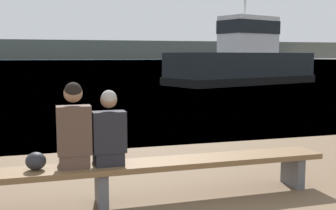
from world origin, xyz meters
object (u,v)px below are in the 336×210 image
(bench_main, at_px, (101,173))
(tugboat_red, at_px, (243,63))
(person_left, at_px, (74,130))
(person_right, at_px, (109,133))
(shopping_bag, at_px, (36,161))

(bench_main, bearing_deg, tugboat_red, 58.90)
(bench_main, distance_m, person_left, 0.64)
(person_right, height_order, shopping_bag, person_right)
(bench_main, bearing_deg, person_right, 4.62)
(tugboat_red, bearing_deg, person_left, 129.66)
(person_left, height_order, person_right, person_left)
(bench_main, distance_m, tugboat_red, 23.11)
(person_left, bearing_deg, person_right, 0.54)
(person_left, relative_size, tugboat_red, 0.09)
(person_left, xyz_separation_m, person_right, (0.42, 0.00, -0.06))
(bench_main, bearing_deg, shopping_bag, 177.79)
(person_left, distance_m, person_right, 0.43)
(person_right, relative_size, shopping_bag, 3.91)
(person_left, distance_m, tugboat_red, 23.26)
(bench_main, relative_size, person_left, 5.82)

